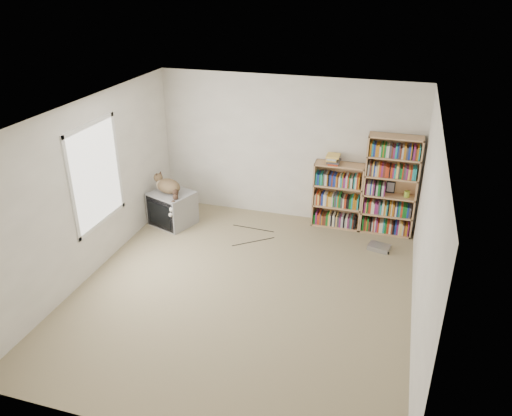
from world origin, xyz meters
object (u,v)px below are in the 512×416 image
(bookcase_short, at_px, (338,198))
(dvd_player, at_px, (379,247))
(crt_tv, at_px, (173,208))
(bookcase_tall, at_px, (390,188))
(cat, at_px, (169,189))

(bookcase_short, relative_size, dvd_player, 3.45)
(crt_tv, distance_m, bookcase_tall, 3.69)
(crt_tv, distance_m, cat, 0.39)
(bookcase_short, height_order, dvd_player, bookcase_short)
(cat, distance_m, dvd_player, 3.60)
(crt_tv, bearing_deg, cat, -80.60)
(crt_tv, height_order, bookcase_short, bookcase_short)
(bookcase_tall, relative_size, dvd_player, 5.13)
(crt_tv, height_order, dvd_player, crt_tv)
(cat, relative_size, bookcase_short, 0.56)
(crt_tv, bearing_deg, bookcase_short, 35.40)
(crt_tv, xyz_separation_m, bookcase_tall, (3.57, 0.75, 0.52))
(crt_tv, xyz_separation_m, bookcase_short, (2.73, 0.75, 0.23))
(bookcase_tall, height_order, dvd_player, bookcase_tall)
(dvd_player, bearing_deg, bookcase_short, 153.46)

